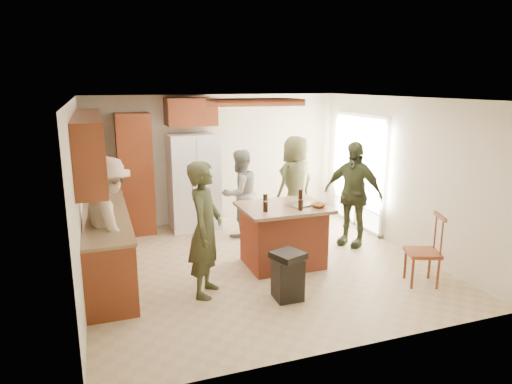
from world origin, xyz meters
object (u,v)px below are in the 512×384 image
object	(u,v)px
person_front_left	(205,230)
trash_bin	(288,275)
kitchen_island	(283,235)
person_behind_right	(296,183)
person_side_right	(353,194)
person_behind_left	(240,193)
person_counter	(109,224)
spindle_chair	(424,253)
refrigerator	(194,182)

from	to	relation	value
person_front_left	trash_bin	xyz separation A→B (m)	(0.95, -0.49, -0.57)
person_front_left	kitchen_island	bearing A→B (deg)	-37.48
person_behind_right	person_side_right	size ratio (longest dim) A/B	0.99
person_behind_left	person_counter	bearing A→B (deg)	11.39
person_side_right	person_behind_right	bearing A→B (deg)	170.76
person_behind_right	trash_bin	distance (m)	3.02
person_counter	spindle_chair	xyz separation A→B (m)	(4.04, -1.29, -0.45)
trash_bin	person_behind_left	bearing A→B (deg)	85.95
person_side_right	refrigerator	xyz separation A→B (m)	(-2.33, 1.84, 0.01)
spindle_chair	person_front_left	bearing A→B (deg)	166.44
person_behind_left	person_behind_right	bearing A→B (deg)	161.66
person_behind_left	person_side_right	xyz separation A→B (m)	(1.65, -1.08, 0.10)
person_counter	kitchen_island	bearing A→B (deg)	-109.41
kitchen_island	trash_bin	world-z (taller)	kitchen_island
person_side_right	person_behind_left	bearing A→B (deg)	-157.06
person_side_right	kitchen_island	xyz separation A→B (m)	(-1.45, -0.43, -0.42)
refrigerator	person_counter	bearing A→B (deg)	-125.32
person_counter	trash_bin	bearing A→B (deg)	-136.52
spindle_chair	person_behind_left	bearing A→B (deg)	122.06
refrigerator	spindle_chair	xyz separation A→B (m)	(2.43, -3.56, -0.45)
kitchen_island	spindle_chair	xyz separation A→B (m)	(1.55, -1.29, -0.02)
person_front_left	person_counter	size ratio (longest dim) A/B	0.98
person_behind_right	refrigerator	xyz separation A→B (m)	(-1.80, 0.69, 0.01)
person_side_right	person_counter	bearing A→B (deg)	-117.61
person_counter	refrigerator	world-z (taller)	person_counter
kitchen_island	trash_bin	bearing A→B (deg)	-109.71
person_behind_left	trash_bin	xyz separation A→B (m)	(-0.18, -2.59, -0.47)
person_side_right	person_front_left	bearing A→B (deg)	-103.64
person_behind_right	spindle_chair	distance (m)	2.97
person_front_left	person_counter	distance (m)	1.30
person_side_right	trash_bin	xyz separation A→B (m)	(-1.83, -1.51, -0.57)
kitchen_island	spindle_chair	distance (m)	2.02
person_counter	trash_bin	world-z (taller)	person_counter
person_behind_right	person_counter	distance (m)	3.76
kitchen_island	refrigerator	bearing A→B (deg)	111.18
person_counter	kitchen_island	world-z (taller)	person_counter
person_front_left	person_behind_right	bearing A→B (deg)	-17.37
kitchen_island	person_behind_right	bearing A→B (deg)	59.90
person_front_left	kitchen_island	distance (m)	1.52
person_behind_left	trash_bin	distance (m)	2.64
person_counter	spindle_chair	bearing A→B (deg)	-127.06
kitchen_island	trash_bin	distance (m)	1.15
person_front_left	spindle_chair	size ratio (longest dim) A/B	1.78
person_front_left	person_behind_left	size ratio (longest dim) A/B	1.12
person_counter	spindle_chair	world-z (taller)	person_counter
kitchen_island	trash_bin	size ratio (longest dim) A/B	2.03
person_front_left	person_counter	xyz separation A→B (m)	(-1.15, 0.59, 0.02)
refrigerator	spindle_chair	distance (m)	4.33
person_behind_left	kitchen_island	bearing A→B (deg)	75.59
person_side_right	spindle_chair	world-z (taller)	person_side_right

